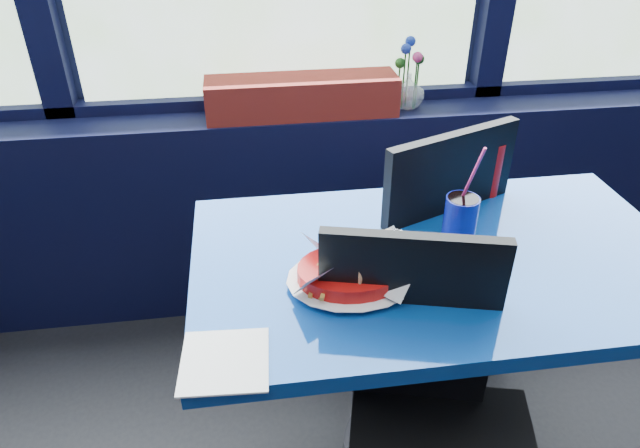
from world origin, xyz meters
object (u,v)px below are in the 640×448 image
Objects in this scene: chair_near_front at (427,409)px; chair_near_back at (441,242)px; near_table at (433,312)px; ketchup_bottle at (492,165)px; soda_cup at (460,220)px; food_basket at (355,270)px; planter_box at (302,96)px; flower_vase at (408,87)px.

chair_near_front is 0.63m from chair_near_back.
near_table is 5.72× the size of ketchup_bottle.
near_table is at bearing -141.67° from soda_cup.
food_basket is (-0.36, -0.40, 0.22)m from chair_near_back.
planter_box is 2.65× the size of flower_vase.
planter_box is at bearing 110.52° from soda_cup.
planter_box is at bearing 130.07° from ketchup_bottle.
chair_near_back is (0.13, 0.32, -0.01)m from near_table.
near_table is at bearing 85.25° from chair_near_front.
soda_cup is (0.05, 0.04, 0.25)m from near_table.
chair_near_back is 4.64× the size of ketchup_bottle.
planter_box is 0.85m from soda_cup.
near_table is at bearing 45.70° from chair_near_back.
chair_near_front is 3.66× the size of flower_vase.
soda_cup is at bearing 78.97° from chair_near_front.
food_basket is (-0.14, 0.19, 0.26)m from chair_near_front.
food_basket is (0.01, -0.91, -0.08)m from planter_box.
flower_vase is 0.81m from soda_cup.
chair_near_back is at bearing -54.35° from planter_box.
chair_near_back reaches higher than food_basket.
ketchup_bottle is (0.46, 0.35, 0.06)m from food_basket.
chair_near_back reaches higher than chair_near_front.
near_table is 1.80× the size of planter_box.
ketchup_bottle is (0.23, 0.28, 0.27)m from near_table.
flower_vase reaches higher than chair_near_front.
flower_vase is (0.14, 0.85, 0.31)m from near_table.
flower_vase is at bearing 1.76° from planter_box.
planter_box is (-0.37, 0.51, 0.31)m from chair_near_back.
chair_near_front is at bearing 46.97° from chair_near_back.
food_basket is 0.58m from ketchup_bottle.
flower_vase is at bearing 98.43° from ketchup_bottle.
planter_box is at bearing 112.11° from chair_near_front.
chair_near_front is 0.35m from food_basket.
chair_near_front is 1.38× the size of planter_box.
chair_near_front is 1.16m from planter_box.
flower_vase is at bearing -113.84° from chair_near_back.
flower_vase reaches higher than near_table.
chair_near_back is at bearing 155.17° from ketchup_bottle.
planter_box is (-0.15, 1.10, 0.34)m from chair_near_front.
soda_cup is at bearing -69.70° from planter_box.
chair_near_front is at bearing -115.48° from soda_cup.
near_table is 0.45m from ketchup_bottle.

